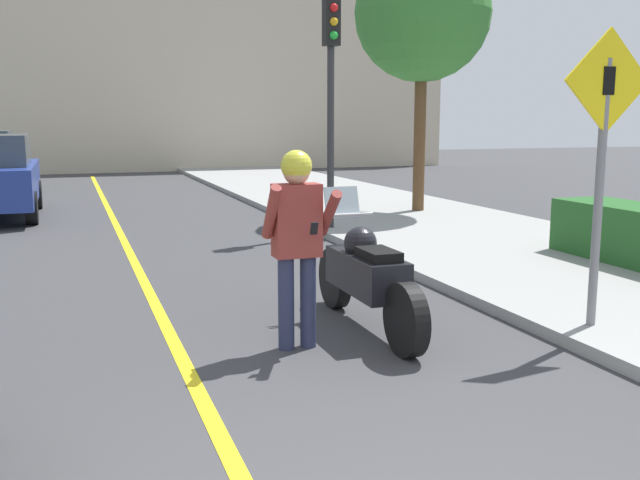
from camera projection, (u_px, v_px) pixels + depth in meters
The scene contains 8 objects.
sidewalk_curb at pixel (633, 284), 8.38m from camera, with size 4.40×44.00×0.12m.
road_center_line at pixel (147, 287), 8.47m from camera, with size 0.12×36.00×0.01m.
building_backdrop at pixel (102, 80), 26.69m from camera, with size 28.00×1.20×6.87m.
motorcycle at pixel (366, 277), 6.73m from camera, with size 0.62×2.32×1.30m.
person_biker at pixel (297, 229), 6.06m from camera, with size 0.59×0.47×1.72m.
crossing_sign at pixel (602, 150), 6.27m from camera, with size 0.91×0.08×2.64m.
traffic_light at pixel (331, 71), 11.99m from camera, with size 0.26×0.30×3.83m.
street_tree at pixel (422, 14), 14.13m from camera, with size 2.72×2.72×5.32m.
Camera 1 is at (-1.41, -2.48, 1.97)m, focal length 40.00 mm.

